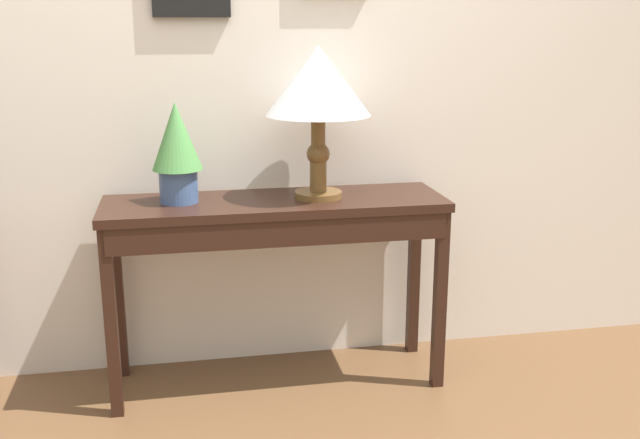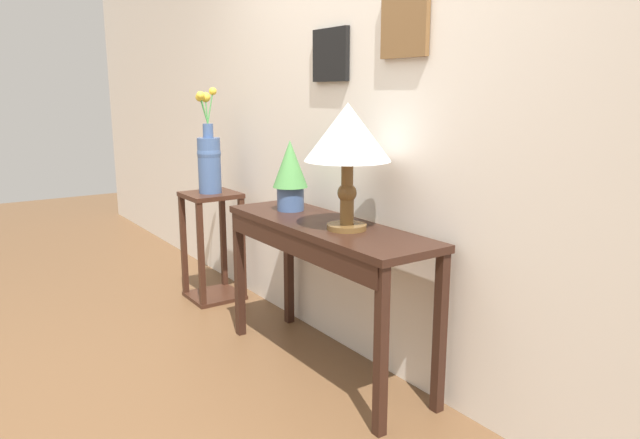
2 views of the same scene
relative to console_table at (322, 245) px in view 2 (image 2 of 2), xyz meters
name	(u,v)px [view 2 (image 2 of 2)]	position (x,y,z in m)	size (l,w,h in m)	color
ground_plane	(91,438)	(-0.04, -1.14, -0.66)	(12.00, 12.00, 0.01)	brown
back_wall_with_art	(369,91)	(-0.04, 0.31, 0.74)	(9.00, 0.13, 2.80)	beige
console_table	(322,245)	(0.00, 0.00, 0.00)	(1.32, 0.40, 0.77)	black
table_lamp	(348,137)	(0.17, 0.02, 0.54)	(0.40, 0.40, 0.58)	brown
potted_plant_on_console	(290,172)	(-0.36, 0.05, 0.32)	(0.19, 0.19, 0.38)	#3D5684
pedestal_stand_left	(213,246)	(-1.29, -0.01, -0.29)	(0.34, 0.34, 0.74)	#381E14
flower_vase_tall	(209,157)	(-1.30, -0.01, 0.32)	(0.18, 0.17, 0.69)	#3D5684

